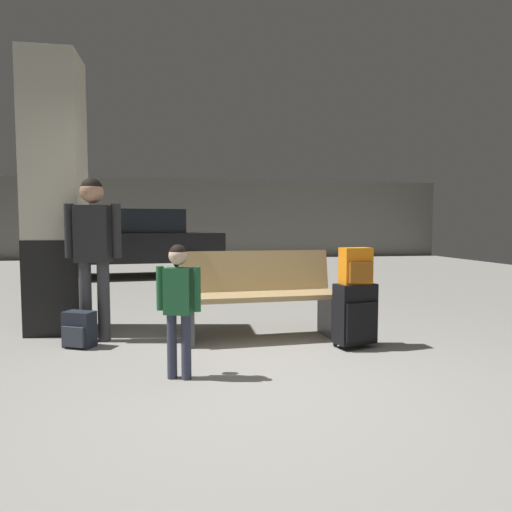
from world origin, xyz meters
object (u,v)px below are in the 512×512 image
at_px(child, 178,297).
at_px(adult, 93,241).
at_px(bench, 259,295).
at_px(backpack_dark_floor, 79,330).
at_px(suitcase, 355,314).
at_px(backpack_bright, 356,266).
at_px(structural_pillar, 56,196).
at_px(parked_car_far, 132,241).

relative_size(child, adult, 0.63).
height_order(bench, backpack_dark_floor, bench).
distance_m(suitcase, backpack_bright, 0.45).
xyz_separation_m(structural_pillar, backpack_bright, (2.94, -1.14, -0.69)).
height_order(structural_pillar, backpack_bright, structural_pillar).
xyz_separation_m(structural_pillar, backpack_dark_floor, (0.37, -0.71, -1.30)).
distance_m(structural_pillar, suitcase, 3.36).
height_order(bench, parked_car_far, parked_car_far).
distance_m(adult, parked_car_far, 5.77).
relative_size(structural_pillar, adult, 1.83).
distance_m(backpack_bright, adult, 2.56).
xyz_separation_m(child, parked_car_far, (-1.15, 6.99, 0.18)).
bearing_deg(parked_car_far, child, -80.68).
relative_size(backpack_bright, child, 0.34).
bearing_deg(backpack_dark_floor, suitcase, -9.48).
distance_m(bench, child, 1.38).
height_order(backpack_dark_floor, parked_car_far, parked_car_far).
bearing_deg(child, bench, 54.33).
distance_m(structural_pillar, bench, 2.42).
bearing_deg(child, adult, 124.38).
height_order(suitcase, backpack_dark_floor, suitcase).
height_order(adult, backpack_dark_floor, adult).
height_order(bench, suitcase, bench).
xyz_separation_m(child, backpack_dark_floor, (-0.95, 1.02, -0.46)).
bearing_deg(suitcase, backpack_dark_floor, 170.52).
height_order(adult, parked_car_far, adult).
xyz_separation_m(backpack_bright, adult, (-2.47, 0.64, 0.23)).
relative_size(backpack_bright, adult, 0.21).
distance_m(structural_pillar, backpack_bright, 3.23).
distance_m(structural_pillar, parked_car_far, 5.30).
height_order(backpack_bright, adult, adult).
bearing_deg(parked_car_far, adult, -86.96).
distance_m(bench, adult, 1.73).
relative_size(structural_pillar, backpack_dark_floor, 8.67).
xyz_separation_m(structural_pillar, bench, (2.11, -0.63, -1.02)).
xyz_separation_m(bench, suitcase, (0.83, -0.52, -0.12)).
relative_size(structural_pillar, child, 2.92).
xyz_separation_m(structural_pillar, adult, (0.47, -0.51, -0.47)).
xyz_separation_m(suitcase, child, (-1.63, -0.59, 0.30)).
bearing_deg(backpack_dark_floor, adult, 62.91).
xyz_separation_m(adult, parked_car_far, (-0.31, 5.76, -0.19)).
bearing_deg(backpack_dark_floor, backpack_bright, -9.49).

